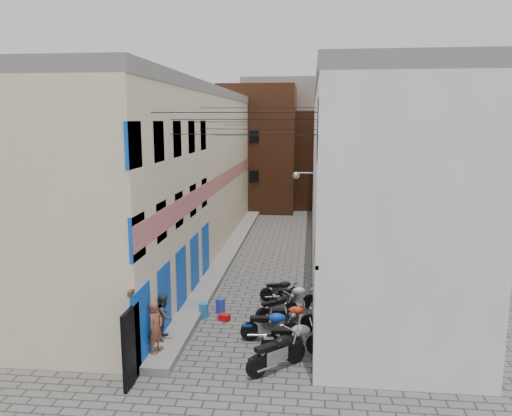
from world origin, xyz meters
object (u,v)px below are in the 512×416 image
(motorcycle_g, at_px, (280,289))
(red_crate, at_px, (224,317))
(motorcycle_b, at_px, (294,336))
(water_jug_far, at_px, (220,306))
(motorcycle_d, at_px, (290,316))
(motorcycle_a, at_px, (277,350))
(water_jug_near, at_px, (204,310))
(motorcycle_c, at_px, (270,324))
(person_a, at_px, (156,327))
(motorcycle_e, at_px, (277,306))
(motorcycle_f, at_px, (294,295))
(person_b, at_px, (164,316))

(motorcycle_g, distance_m, red_crate, 3.03)
(motorcycle_b, height_order, water_jug_far, motorcycle_b)
(motorcycle_b, distance_m, motorcycle_d, 1.82)
(motorcycle_a, bearing_deg, motorcycle_g, 139.76)
(water_jug_near, height_order, red_crate, water_jug_near)
(motorcycle_c, bearing_deg, water_jug_far, -143.36)
(motorcycle_g, bearing_deg, water_jug_near, -65.24)
(motorcycle_c, xyz_separation_m, motorcycle_g, (0.10, 3.79, -0.09))
(motorcycle_c, bearing_deg, person_a, -69.37)
(person_a, distance_m, water_jug_far, 4.23)
(red_crate, bearing_deg, water_jug_far, 111.03)
(motorcycle_c, bearing_deg, motorcycle_d, 136.77)
(motorcycle_e, distance_m, water_jug_near, 2.74)
(motorcycle_a, bearing_deg, motorcycle_e, 141.16)
(water_jug_far, bearing_deg, person_a, -107.66)
(motorcycle_c, height_order, water_jug_far, motorcycle_c)
(red_crate, bearing_deg, motorcycle_e, 10.10)
(motorcycle_c, distance_m, red_crate, 2.39)
(motorcycle_f, bearing_deg, person_b, -50.15)
(person_a, xyz_separation_m, person_b, (-0.05, 1.04, -0.06))
(motorcycle_b, bearing_deg, red_crate, -138.36)
(motorcycle_e, bearing_deg, motorcycle_c, -38.94)
(motorcycle_c, xyz_separation_m, red_crate, (-1.82, 1.47, -0.46))
(motorcycle_f, relative_size, person_a, 1.14)
(motorcycle_g, bearing_deg, motorcycle_f, 22.63)
(motorcycle_b, bearing_deg, motorcycle_c, -145.27)
(motorcycle_d, distance_m, water_jug_near, 3.38)
(motorcycle_d, relative_size, water_jug_near, 3.38)
(motorcycle_b, relative_size, person_b, 1.38)
(motorcycle_d, bearing_deg, person_b, -72.05)
(motorcycle_c, xyz_separation_m, person_a, (-3.36, -1.77, 0.47))
(motorcycle_e, height_order, red_crate, motorcycle_e)
(motorcycle_a, height_order, motorcycle_b, motorcycle_a)
(water_jug_far, bearing_deg, red_crate, -68.97)
(motorcycle_f, height_order, person_b, person_b)
(motorcycle_c, height_order, red_crate, motorcycle_c)
(motorcycle_d, xyz_separation_m, person_a, (-3.99, -2.63, 0.51))
(person_a, distance_m, water_jug_near, 3.61)
(water_jug_near, bearing_deg, motorcycle_b, -37.37)
(red_crate, bearing_deg, person_b, -125.96)
(motorcycle_b, xyz_separation_m, water_jug_far, (-2.91, 3.14, -0.32))
(motorcycle_b, relative_size, motorcycle_f, 1.13)
(motorcycle_c, distance_m, motorcycle_g, 3.79)
(motorcycle_b, height_order, person_b, person_b)
(motorcycle_g, relative_size, water_jug_far, 3.00)
(motorcycle_c, xyz_separation_m, person_b, (-3.42, -0.73, 0.42))
(motorcycle_c, bearing_deg, motorcycle_a, 2.76)
(motorcycle_b, bearing_deg, motorcycle_e, -171.19)
(water_jug_far, bearing_deg, motorcycle_f, 15.15)
(motorcycle_a, xyz_separation_m, water_jug_near, (-2.99, 3.69, -0.34))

